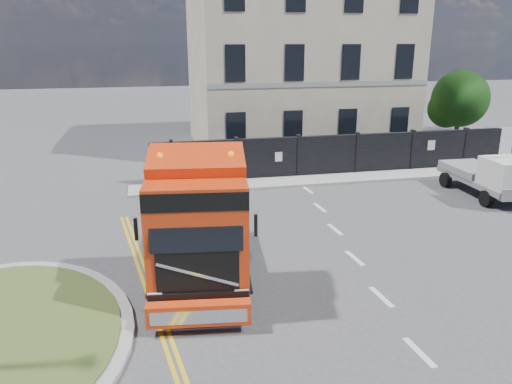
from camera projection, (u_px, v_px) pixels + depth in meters
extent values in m
plane|color=#424244|center=(258.00, 262.00, 15.06)|extent=(120.00, 120.00, 0.00)
cube|color=black|center=(337.00, 155.00, 24.41)|extent=(18.00, 0.25, 2.00)
cube|color=silver|center=(489.00, 147.00, 26.17)|extent=(2.60, 0.12, 2.00)
cube|color=beige|center=(295.00, 55.00, 30.09)|extent=(12.00, 10.00, 11.00)
cylinder|color=#382619|center=(456.00, 134.00, 28.91)|extent=(0.24, 0.24, 2.40)
sphere|color=#193710|center=(460.00, 99.00, 28.32)|extent=(3.20, 3.20, 3.20)
sphere|color=#193710|center=(447.00, 109.00, 28.77)|extent=(2.20, 2.20, 2.20)
cube|color=#969690|center=(343.00, 178.00, 23.84)|extent=(20.00, 1.60, 0.12)
cube|color=black|center=(201.00, 249.00, 14.18)|extent=(3.04, 6.17, 0.42)
cube|color=red|center=(198.00, 227.00, 12.23)|extent=(2.65, 2.73, 2.63)
cube|color=red|center=(197.00, 174.00, 12.85)|extent=(2.44, 1.14, 1.32)
cube|color=black|center=(196.00, 231.00, 10.97)|extent=(2.06, 0.32, 0.99)
cube|color=red|center=(199.00, 313.00, 11.24)|extent=(2.37, 0.63, 0.52)
cylinder|color=black|center=(157.00, 300.00, 11.88)|extent=(0.42, 1.01, 0.98)
cylinder|color=gray|center=(157.00, 300.00, 11.88)|extent=(0.41, 0.58, 0.54)
cylinder|color=black|center=(242.00, 296.00, 12.05)|extent=(0.42, 1.01, 0.98)
cylinder|color=gray|center=(242.00, 296.00, 12.05)|extent=(0.41, 0.58, 0.54)
cylinder|color=black|center=(168.00, 245.00, 15.06)|extent=(0.42, 1.01, 0.98)
cylinder|color=gray|center=(168.00, 245.00, 15.06)|extent=(0.41, 0.58, 0.54)
cylinder|color=black|center=(235.00, 242.00, 15.23)|extent=(0.42, 1.01, 0.98)
cylinder|color=gray|center=(235.00, 242.00, 15.23)|extent=(0.41, 0.58, 0.54)
cylinder|color=black|center=(170.00, 231.00, 16.13)|extent=(0.42, 1.01, 0.98)
cylinder|color=gray|center=(170.00, 231.00, 16.13)|extent=(0.41, 0.58, 0.54)
cylinder|color=black|center=(233.00, 229.00, 16.30)|extent=(0.42, 1.01, 0.98)
cylinder|color=gray|center=(233.00, 229.00, 16.30)|extent=(0.41, 0.58, 0.54)
cube|color=slate|center=(484.00, 180.00, 21.36)|extent=(1.97, 4.62, 0.24)
cube|color=silver|center=(509.00, 174.00, 19.85)|extent=(1.86, 1.77, 1.24)
cylinder|color=black|center=(486.00, 199.00, 19.94)|extent=(0.24, 0.67, 0.67)
cylinder|color=black|center=(445.00, 180.00, 22.60)|extent=(0.24, 0.67, 0.67)
cylinder|color=black|center=(481.00, 177.00, 22.98)|extent=(0.24, 0.67, 0.67)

